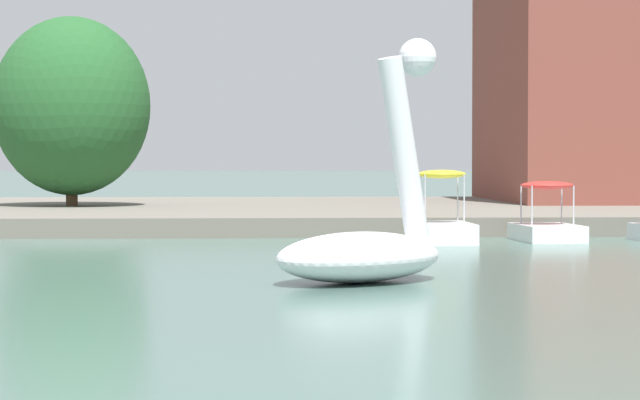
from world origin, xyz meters
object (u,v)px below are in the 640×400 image
object	(u,v)px
pedal_boat_yellow	(441,224)
pedal_boat_red	(547,223)
tree_willow_near_path	(71,106)
swan_boat	(367,236)

from	to	relation	value
pedal_boat_yellow	pedal_boat_red	distance (m)	2.64
tree_willow_near_path	swan_boat	bearing A→B (deg)	-70.78
swan_boat	pedal_boat_red	distance (m)	11.44
swan_boat	pedal_boat_yellow	size ratio (longest dim) A/B	1.67
pedal_boat_red	tree_willow_near_path	xyz separation A→B (m)	(-12.51, 10.72, 3.18)
pedal_boat_yellow	tree_willow_near_path	xyz separation A→B (m)	(-9.93, 11.24, 3.18)
tree_willow_near_path	pedal_boat_yellow	bearing A→B (deg)	-48.55
swan_boat	tree_willow_near_path	size ratio (longest dim) A/B	0.56
pedal_boat_yellow	swan_boat	bearing A→B (deg)	-105.30
swan_boat	pedal_boat_yellow	xyz separation A→B (m)	(2.64, 9.65, -0.29)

